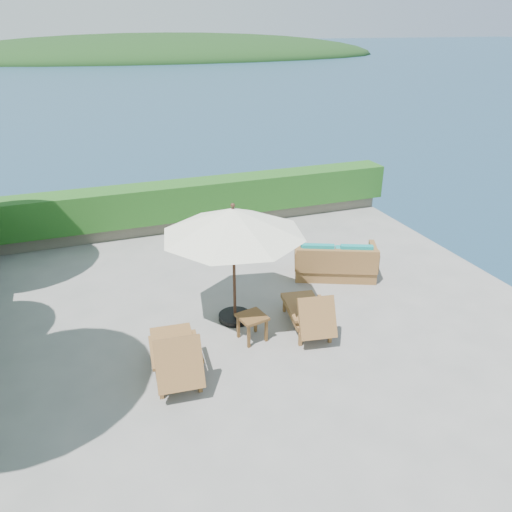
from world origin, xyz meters
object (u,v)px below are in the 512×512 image
object	(u,v)px
lounge_right	(309,312)
wicker_loveseat	(335,263)
patio_umbrella	(233,223)
lounge_left	(176,354)
side_table	(252,320)

from	to	relation	value
lounge_right	wicker_loveseat	world-z (taller)	lounge_right
patio_umbrella	lounge_left	xyz separation A→B (m)	(-1.47, -1.36, -1.65)
side_table	wicker_loveseat	distance (m)	3.23
side_table	wicker_loveseat	world-z (taller)	wicker_loveseat
lounge_left	side_table	size ratio (longest dim) A/B	3.22
patio_umbrella	lounge_right	size ratio (longest dim) A/B	1.86
lounge_left	wicker_loveseat	world-z (taller)	lounge_left
wicker_loveseat	lounge_right	bearing A→B (deg)	-106.65
lounge_left	lounge_right	world-z (taller)	lounge_left
lounge_right	side_table	xyz separation A→B (m)	(-1.13, 0.08, 0.03)
lounge_left	lounge_right	xyz separation A→B (m)	(2.68, 0.49, -0.03)
lounge_right	side_table	bearing A→B (deg)	-174.64
lounge_left	side_table	bearing A→B (deg)	25.28
lounge_right	side_table	world-z (taller)	lounge_right
patio_umbrella	lounge_right	world-z (taller)	patio_umbrella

